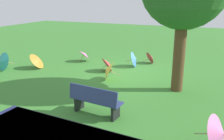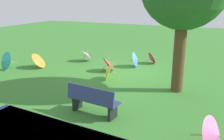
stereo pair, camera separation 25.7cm
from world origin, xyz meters
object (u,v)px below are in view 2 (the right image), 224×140
(parasol_red_2, at_px, (153,57))
(parasol_pink_1, at_px, (215,135))
(parasol_teal_0, at_px, (4,61))
(parasol_pink_0, at_px, (87,54))
(parasol_yellow_0, at_px, (108,70))
(parasol_red_0, at_px, (109,64))
(parasol_blue_1, at_px, (136,59))
(park_bench, at_px, (93,100))
(parasol_orange_0, at_px, (40,60))

(parasol_red_2, distance_m, parasol_pink_1, 7.75)
(parasol_teal_0, bearing_deg, parasol_pink_0, -131.72)
(parasol_yellow_0, xyz_separation_m, parasol_red_0, (0.50, -1.16, -0.07))
(parasol_yellow_0, height_order, parasol_blue_1, parasol_yellow_0)
(parasol_red_2, bearing_deg, parasol_teal_0, 33.59)
(park_bench, bearing_deg, parasol_orange_0, -35.06)
(parasol_blue_1, bearing_deg, parasol_yellow_0, 79.82)
(parasol_blue_1, bearing_deg, parasol_orange_0, 26.31)
(parasol_red_0, xyz_separation_m, parasol_orange_0, (3.33, 0.88, 0.05))
(parasol_yellow_0, xyz_separation_m, parasol_red_2, (-1.00, -3.37, -0.11))
(parasol_red_0, distance_m, parasol_pink_1, 6.79)
(parasol_red_0, bearing_deg, park_bench, 108.99)
(parasol_orange_0, bearing_deg, parasol_pink_1, 154.38)
(parasol_teal_0, bearing_deg, parasol_red_2, -146.41)
(parasol_red_0, height_order, parasol_orange_0, parasol_orange_0)
(parasol_orange_0, relative_size, parasol_teal_0, 1.01)
(park_bench, xyz_separation_m, parasol_pink_0, (3.37, -5.45, -0.07))
(park_bench, bearing_deg, parasol_blue_1, -84.37)
(parasol_red_0, distance_m, parasol_orange_0, 3.45)
(parasol_yellow_0, distance_m, parasol_teal_0, 5.18)
(parasol_yellow_0, xyz_separation_m, parasol_teal_0, (5.14, 0.70, 0.02))
(park_bench, height_order, parasol_yellow_0, park_bench)
(parasol_red_0, bearing_deg, parasol_yellow_0, 113.09)
(parasol_red_2, relative_size, parasol_teal_0, 0.75)
(parasol_pink_0, height_order, parasol_orange_0, parasol_orange_0)
(park_bench, distance_m, parasol_orange_0, 5.86)
(park_bench, bearing_deg, parasol_teal_0, -21.34)
(parasol_blue_1, bearing_deg, park_bench, 95.63)
(park_bench, distance_m, parasol_teal_0, 6.55)
(parasol_orange_0, height_order, parasol_pink_1, parasol_pink_1)
(parasol_yellow_0, bearing_deg, parasol_red_2, -106.50)
(parasol_red_0, distance_m, parasol_pink_0, 2.25)
(park_bench, height_order, parasol_red_2, park_bench)
(parasol_pink_0, bearing_deg, parasol_orange_0, 55.54)
(parasol_yellow_0, relative_size, parasol_blue_1, 1.18)
(park_bench, relative_size, parasol_red_0, 1.79)
(parasol_blue_1, bearing_deg, parasol_red_2, -120.05)
(parasol_pink_0, xyz_separation_m, parasol_red_2, (-3.40, -1.01, -0.07))
(parasol_red_0, relative_size, parasol_pink_1, 0.93)
(parasol_yellow_0, relative_size, parasol_pink_0, 1.02)
(parasol_red_0, height_order, parasol_teal_0, parasol_teal_0)
(parasol_red_0, xyz_separation_m, parasol_teal_0, (4.64, 1.87, 0.09))
(parasol_blue_1, xyz_separation_m, parasol_orange_0, (4.26, 2.11, 0.02))
(parasol_red_2, bearing_deg, park_bench, 89.73)
(parasol_red_0, distance_m, parasol_blue_1, 1.53)
(parasol_pink_0, distance_m, parasol_blue_1, 2.83)
(parasol_red_2, relative_size, parasol_pink_1, 0.75)
(park_bench, xyz_separation_m, parasol_pink_1, (-3.35, 0.54, -0.02))
(park_bench, height_order, parasol_pink_1, park_bench)
(parasol_red_0, bearing_deg, parasol_orange_0, 14.85)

